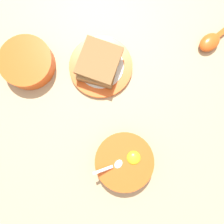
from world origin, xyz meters
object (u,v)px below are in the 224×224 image
at_px(toast_plate, 101,67).
at_px(soup_spoon, 213,40).
at_px(egg_bowl, 124,161).
at_px(toast_sandwich, 99,64).
at_px(congee_bowl, 27,62).

distance_m(toast_plate, soup_spoon, 0.33).
height_order(egg_bowl, toast_sandwich, egg_bowl).
relative_size(soup_spoon, congee_bowl, 1.08).
xyz_separation_m(toast_sandwich, soup_spoon, (0.27, -0.20, -0.02)).
bearing_deg(toast_plate, toast_sandwich, 148.21).
bearing_deg(soup_spoon, congee_bowl, 137.77).
relative_size(egg_bowl, soup_spoon, 0.97).
distance_m(toast_sandwich, congee_bowl, 0.20).
bearing_deg(egg_bowl, congee_bowl, 84.91).
xyz_separation_m(toast_plate, congee_bowl, (-0.13, 0.16, 0.02)).
height_order(toast_sandwich, soup_spoon, toast_sandwich).
xyz_separation_m(toast_sandwich, congee_bowl, (-0.12, 0.16, -0.01)).
relative_size(toast_sandwich, soup_spoon, 0.91).
xyz_separation_m(egg_bowl, congee_bowl, (0.03, 0.38, 0.00)).
distance_m(toast_plate, congee_bowl, 0.20).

